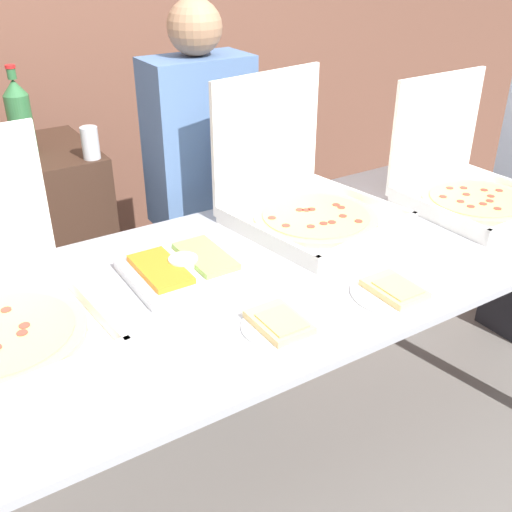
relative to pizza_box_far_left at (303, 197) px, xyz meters
The scene contains 12 objects.
ground_plane 1.07m from the pizza_box_far_left, 146.60° to the right, with size 16.00×16.00×0.00m, color slate.
brick_wall_behind 1.57m from the pizza_box_far_left, 102.86° to the left, with size 10.00×0.06×2.80m.
buffet_table 0.44m from the pizza_box_far_left, 146.60° to the right, with size 2.49×0.95×0.91m.
pizza_box_far_left is the anchor object (origin of this frame).
pizza_box_near_left 0.64m from the pizza_box_far_left, 18.80° to the right, with size 0.47×0.49×0.46m.
paper_plate_front_center 0.68m from the pizza_box_far_left, 131.27° to the right, with size 0.20×0.20×0.03m.
paper_plate_front_left 0.56m from the pizza_box_far_left, 97.75° to the right, with size 0.25×0.25×0.03m.
veggie_tray 0.55m from the pizza_box_far_left, 167.01° to the right, with size 0.33×0.29×0.05m.
sideboard_podium 1.30m from the pizza_box_far_left, 135.35° to the left, with size 0.75×0.55×1.06m.
soda_bottle 1.13m from the pizza_box_far_left, 132.13° to the left, with size 0.09×0.09×0.34m.
soda_can_silver 0.84m from the pizza_box_far_left, 130.92° to the left, with size 0.07×0.07×0.12m.
person_guest_cap 0.51m from the pizza_box_far_left, 110.16° to the left, with size 0.40×0.22×1.62m.
Camera 1 is at (-0.85, -1.34, 1.82)m, focal length 42.00 mm.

